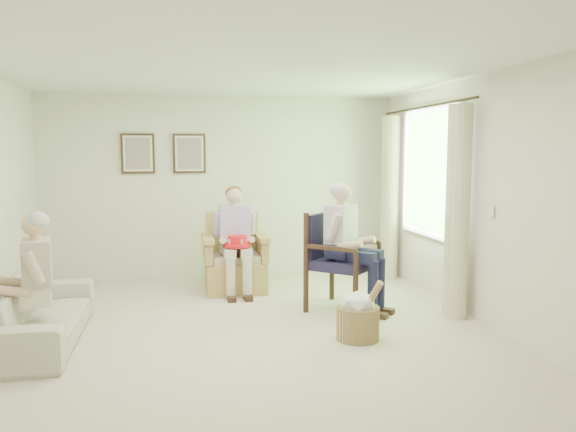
{
  "coord_description": "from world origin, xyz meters",
  "views": [
    {
      "loc": [
        -0.65,
        -5.32,
        1.79
      ],
      "look_at": [
        0.64,
        1.1,
        1.05
      ],
      "focal_mm": 35.0,
      "sensor_mm": 36.0,
      "label": 1
    }
  ],
  "objects_px": {
    "wicker_armchair": "(235,266)",
    "sofa": "(39,313)",
    "wood_armchair": "(341,256)",
    "red_hat": "(237,242)",
    "person_sofa": "(31,275)",
    "person_dark": "(346,237)",
    "person_wicker": "(235,233)",
    "hatbox": "(358,315)"
  },
  "relations": [
    {
      "from": "wicker_armchair",
      "to": "person_dark",
      "type": "bearing_deg",
      "value": -48.08
    },
    {
      "from": "wicker_armchair",
      "to": "wood_armchair",
      "type": "bearing_deg",
      "value": -43.6
    },
    {
      "from": "person_dark",
      "to": "person_wicker",
      "type": "bearing_deg",
      "value": 87.76
    },
    {
      "from": "wicker_armchair",
      "to": "person_dark",
      "type": "xyz_separation_m",
      "value": [
        1.12,
        -1.24,
        0.53
      ]
    },
    {
      "from": "wood_armchair",
      "to": "sofa",
      "type": "bearing_deg",
      "value": 143.39
    },
    {
      "from": "wood_armchair",
      "to": "hatbox",
      "type": "bearing_deg",
      "value": -145.77
    },
    {
      "from": "sofa",
      "to": "person_dark",
      "type": "xyz_separation_m",
      "value": [
        3.16,
        0.43,
        0.58
      ]
    },
    {
      "from": "person_dark",
      "to": "wicker_armchair",
      "type": "bearing_deg",
      "value": 84.48
    },
    {
      "from": "sofa",
      "to": "red_hat",
      "type": "relative_size",
      "value": 5.81
    },
    {
      "from": "red_hat",
      "to": "person_sofa",
      "type": "bearing_deg",
      "value": -143.28
    },
    {
      "from": "person_sofa",
      "to": "hatbox",
      "type": "relative_size",
      "value": 2.03
    },
    {
      "from": "person_sofa",
      "to": "person_wicker",
      "type": "bearing_deg",
      "value": 119.88
    },
    {
      "from": "wicker_armchair",
      "to": "sofa",
      "type": "distance_m",
      "value": 2.64
    },
    {
      "from": "person_wicker",
      "to": "person_sofa",
      "type": "height_order",
      "value": "person_wicker"
    },
    {
      "from": "person_wicker",
      "to": "wicker_armchair",
      "type": "bearing_deg",
      "value": 89.85
    },
    {
      "from": "wood_armchair",
      "to": "person_sofa",
      "type": "relative_size",
      "value": 0.89
    },
    {
      "from": "person_wicker",
      "to": "person_sofa",
      "type": "distance_m",
      "value": 2.67
    },
    {
      "from": "sofa",
      "to": "person_wicker",
      "type": "xyz_separation_m",
      "value": [
        2.04,
        1.54,
        0.5
      ]
    },
    {
      "from": "person_wicker",
      "to": "person_dark",
      "type": "relative_size",
      "value": 0.93
    },
    {
      "from": "sofa",
      "to": "person_wicker",
      "type": "distance_m",
      "value": 2.6
    },
    {
      "from": "person_dark",
      "to": "person_sofa",
      "type": "relative_size",
      "value": 1.16
    },
    {
      "from": "wicker_armchair",
      "to": "sofa",
      "type": "relative_size",
      "value": 0.53
    },
    {
      "from": "wood_armchair",
      "to": "person_dark",
      "type": "relative_size",
      "value": 0.76
    },
    {
      "from": "person_wicker",
      "to": "red_hat",
      "type": "relative_size",
      "value": 4.06
    },
    {
      "from": "wood_armchair",
      "to": "red_hat",
      "type": "height_order",
      "value": "wood_armchair"
    },
    {
      "from": "sofa",
      "to": "person_sofa",
      "type": "distance_m",
      "value": 0.45
    },
    {
      "from": "person_sofa",
      "to": "red_hat",
      "type": "height_order",
      "value": "person_sofa"
    },
    {
      "from": "person_wicker",
      "to": "red_hat",
      "type": "xyz_separation_m",
      "value": [
        0.0,
        -0.21,
        -0.09
      ]
    },
    {
      "from": "person_dark",
      "to": "red_hat",
      "type": "bearing_deg",
      "value": 93.62
    },
    {
      "from": "person_sofa",
      "to": "hatbox",
      "type": "height_order",
      "value": "person_sofa"
    },
    {
      "from": "sofa",
      "to": "wicker_armchair",
      "type": "bearing_deg",
      "value": -50.57
    },
    {
      "from": "wood_armchair",
      "to": "red_hat",
      "type": "xyz_separation_m",
      "value": [
        -1.12,
        0.72,
        0.09
      ]
    },
    {
      "from": "sofa",
      "to": "person_dark",
      "type": "relative_size",
      "value": 1.34
    },
    {
      "from": "wicker_armchair",
      "to": "person_wicker",
      "type": "height_order",
      "value": "person_wicker"
    },
    {
      "from": "person_sofa",
      "to": "hatbox",
      "type": "distance_m",
      "value": 3.05
    },
    {
      "from": "person_dark",
      "to": "person_sofa",
      "type": "distance_m",
      "value": 3.22
    },
    {
      "from": "person_wicker",
      "to": "hatbox",
      "type": "distance_m",
      "value": 2.34
    },
    {
      "from": "wood_armchair",
      "to": "person_wicker",
      "type": "relative_size",
      "value": 0.82
    },
    {
      "from": "wicker_armchair",
      "to": "wood_armchair",
      "type": "relative_size",
      "value": 0.93
    },
    {
      "from": "wood_armchair",
      "to": "person_dark",
      "type": "height_order",
      "value": "person_dark"
    },
    {
      "from": "person_sofa",
      "to": "red_hat",
      "type": "distance_m",
      "value": 2.54
    },
    {
      "from": "wood_armchair",
      "to": "sofa",
      "type": "relative_size",
      "value": 0.57
    }
  ]
}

